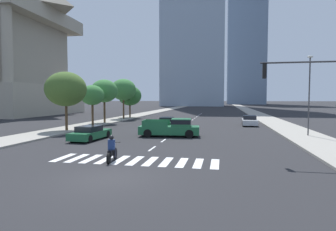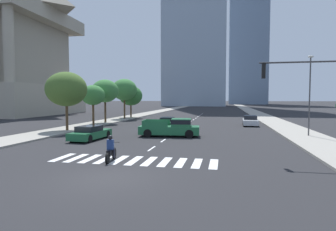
{
  "view_description": "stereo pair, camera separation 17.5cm",
  "coord_description": "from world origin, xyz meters",
  "views": [
    {
      "loc": [
        4.86,
        -11.79,
        3.54
      ],
      "look_at": [
        0.0,
        13.7,
        2.0
      ],
      "focal_mm": 30.53,
      "sensor_mm": 36.0,
      "label": 1
    },
    {
      "loc": [
        5.03,
        -11.75,
        3.54
      ],
      "look_at": [
        0.0,
        13.7,
        2.0
      ],
      "focal_mm": 30.53,
      "sensor_mm": 36.0,
      "label": 2
    }
  ],
  "objects": [
    {
      "name": "traffic_signal_near",
      "position": [
        9.8,
        5.78,
        4.18
      ],
      "size": [
        4.76,
        0.28,
        5.87
      ],
      "rotation": [
        0.0,
        0.0,
        3.14
      ],
      "color": "#333335",
      "rests_on": "sidewalk_east"
    },
    {
      "name": "sidewalk_east",
      "position": [
        12.36,
        30.0,
        0.07
      ],
      "size": [
        4.0,
        260.0,
        0.15
      ],
      "primitive_type": "cube",
      "color": "gray",
      "rests_on": "ground"
    },
    {
      "name": "motorcycle_lead",
      "position": [
        -1.26,
        3.32,
        0.58
      ],
      "size": [
        0.7,
        2.08,
        1.49
      ],
      "rotation": [
        0.0,
        0.0,
        1.71
      ],
      "color": "black",
      "rests_on": "ground"
    },
    {
      "name": "street_tree_nearest",
      "position": [
        -11.56,
        16.14,
        4.55
      ],
      "size": [
        4.33,
        4.33,
        6.25
      ],
      "color": "#4C3823",
      "rests_on": "sidewalk_west"
    },
    {
      "name": "street_tree_fourth",
      "position": [
        -11.56,
        34.17,
        5.03
      ],
      "size": [
        4.24,
        4.24,
        6.69
      ],
      "color": "#4C3823",
      "rests_on": "sidewalk_west"
    },
    {
      "name": "lane_divider_center",
      "position": [
        0.0,
        31.7,
        0.0
      ],
      "size": [
        0.14,
        50.0,
        0.01
      ],
      "color": "silver",
      "rests_on": "ground"
    },
    {
      "name": "office_tower_center_skyline",
      "position": [
        19.1,
        179.22,
        57.03
      ],
      "size": [
        23.01,
        27.57,
        124.17
      ],
      "color": "slate",
      "rests_on": "ground"
    },
    {
      "name": "street_tree_fifth",
      "position": [
        -11.56,
        37.55,
        4.05
      ],
      "size": [
        4.17,
        4.17,
        5.68
      ],
      "color": "#4C3823",
      "rests_on": "sidewalk_west"
    },
    {
      "name": "street_tree_second",
      "position": [
        -11.56,
        22.42,
        3.96
      ],
      "size": [
        3.03,
        3.03,
        5.12
      ],
      "color": "#4C3823",
      "rests_on": "sidewalk_west"
    },
    {
      "name": "crosswalk_near",
      "position": [
        0.0,
        3.7,
        0.0
      ],
      "size": [
        9.45,
        2.44,
        0.01
      ],
      "color": "silver",
      "rests_on": "ground"
    },
    {
      "name": "street_lamp_east",
      "position": [
        12.66,
        16.34,
        4.39
      ],
      "size": [
        0.5,
        0.24,
        7.29
      ],
      "color": "#3F3F42",
      "rests_on": "sidewalk_east"
    },
    {
      "name": "sedan_silver_1",
      "position": [
        8.4,
        27.1,
        0.6
      ],
      "size": [
        2.06,
        4.82,
        1.31
      ],
      "rotation": [
        0.0,
        0.0,
        -1.61
      ],
      "color": "#B7BABF",
      "rests_on": "ground"
    },
    {
      "name": "ground_plane",
      "position": [
        0.0,
        0.0,
        0.0
      ],
      "size": [
        800.0,
        800.0,
        0.0
      ],
      "primitive_type": "plane",
      "color": "#232326"
    },
    {
      "name": "sedan_green_0",
      "position": [
        -1.89,
        22.91,
        0.58
      ],
      "size": [
        1.89,
        4.51,
        1.25
      ],
      "rotation": [
        0.0,
        0.0,
        1.61
      ],
      "color": "#1E6038",
      "rests_on": "ground"
    },
    {
      "name": "sidewalk_west",
      "position": [
        -12.36,
        30.0,
        0.07
      ],
      "size": [
        4.0,
        260.0,
        0.15
      ],
      "primitive_type": "cube",
      "color": "gray",
      "rests_on": "ground"
    },
    {
      "name": "war_memorial",
      "position": [
        -43.3,
        43.71,
        18.64
      ],
      "size": [
        26.3,
        26.3,
        36.45
      ],
      "rotation": [
        0.0,
        0.0,
        0.01
      ],
      "color": "#A89E89",
      "rests_on": "ground"
    },
    {
      "name": "pickup_truck",
      "position": [
        0.28,
        14.36,
        0.81
      ],
      "size": [
        5.71,
        2.47,
        1.67
      ],
      "rotation": [
        0.0,
        0.0,
        0.08
      ],
      "color": "#1E6038",
      "rests_on": "ground"
    },
    {
      "name": "street_tree_third",
      "position": [
        -11.56,
        26.22,
        4.61
      ],
      "size": [
        3.78,
        3.78,
        6.08
      ],
      "color": "#4C3823",
      "rests_on": "sidewalk_west"
    },
    {
      "name": "sedan_green_2",
      "position": [
        -6.26,
        10.88,
        0.57
      ],
      "size": [
        2.06,
        4.71,
        1.22
      ],
      "rotation": [
        0.0,
        0.0,
        1.5
      ],
      "color": "#1E6038",
      "rests_on": "ground"
    }
  ]
}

